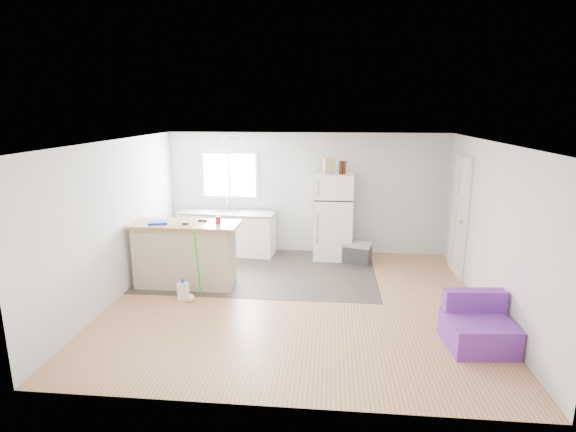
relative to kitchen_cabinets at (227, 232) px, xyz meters
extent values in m
cube|color=#94633E|center=(1.56, -2.20, -0.44)|extent=(5.50, 5.00, 0.01)
cube|color=white|center=(1.56, -2.20, 1.96)|extent=(5.50, 5.00, 0.01)
cube|color=silver|center=(1.56, 0.30, 0.76)|extent=(5.50, 0.01, 2.40)
cube|color=silver|center=(1.56, -4.70, 0.76)|extent=(5.50, 0.01, 2.40)
cube|color=silver|center=(-1.19, -2.20, 0.76)|extent=(0.01, 5.00, 2.40)
cube|color=silver|center=(4.31, -2.20, 0.76)|extent=(0.01, 5.00, 2.40)
cube|color=#372F29|center=(0.84, -0.95, -0.44)|extent=(4.05, 2.50, 0.00)
cube|color=white|center=(0.01, 0.29, 1.11)|extent=(1.18, 0.04, 0.98)
cube|color=white|center=(0.01, 0.27, 1.11)|extent=(1.05, 0.01, 0.85)
cube|color=white|center=(0.01, 0.27, 1.11)|extent=(0.03, 0.02, 0.85)
cube|color=white|center=(4.28, -0.65, 0.58)|extent=(0.05, 0.82, 2.03)
cube|color=white|center=(4.29, -0.65, 0.58)|extent=(0.03, 0.92, 2.10)
sphere|color=gold|center=(4.24, -0.97, 0.56)|extent=(0.07, 0.07, 0.07)
cylinder|color=white|center=(0.36, -1.00, 1.92)|extent=(0.30, 0.30, 0.07)
cube|color=white|center=(0.00, 0.00, -0.03)|extent=(1.91, 0.71, 0.82)
cube|color=slate|center=(0.00, 0.00, 0.40)|extent=(1.97, 0.75, 0.04)
cube|color=silver|center=(0.00, -0.03, 0.40)|extent=(0.54, 0.43, 0.06)
cube|color=tan|center=(-0.30, -1.73, 0.07)|extent=(1.58, 0.57, 1.02)
cube|color=#A87748|center=(-0.27, -1.73, 0.60)|extent=(1.73, 0.67, 0.05)
cube|color=white|center=(2.10, -0.06, 0.39)|extent=(0.74, 0.69, 1.66)
cube|color=black|center=(2.10, -0.41, 0.76)|extent=(0.73, 0.02, 0.02)
cube|color=silver|center=(1.81, -0.41, 0.97)|extent=(0.03, 0.02, 0.30)
cube|color=silver|center=(1.81, -0.41, 0.24)|extent=(0.03, 0.02, 0.58)
cube|color=#303033|center=(2.57, -0.35, -0.27)|extent=(0.58, 0.47, 0.33)
cube|color=#98979A|center=(2.57, -0.35, -0.07)|extent=(0.60, 0.50, 0.07)
cube|color=purple|center=(3.88, -3.32, -0.26)|extent=(0.83, 0.79, 0.36)
cube|color=purple|center=(3.88, -3.05, 0.06)|extent=(0.78, 0.25, 0.27)
cube|color=white|center=(-0.16, -2.32, -0.30)|extent=(0.17, 0.13, 0.28)
cylinder|color=#1946B4|center=(-0.16, -2.32, -0.13)|extent=(0.06, 0.06, 0.05)
cylinder|color=green|center=(0.07, -2.26, 0.15)|extent=(0.06, 0.30, 1.10)
sphere|color=beige|center=(-0.04, -2.37, -0.38)|extent=(0.13, 0.13, 0.13)
cylinder|color=#B80B1B|center=(0.27, -1.72, 0.68)|extent=(0.09, 0.09, 0.12)
cube|color=#1433BB|center=(-0.68, -1.81, 0.64)|extent=(0.35, 0.29, 0.04)
cube|color=black|center=(-0.02, -1.59, 0.64)|extent=(0.14, 0.06, 0.03)
cube|color=black|center=(-0.24, -1.82, 0.64)|extent=(0.10, 0.05, 0.03)
cube|color=tan|center=(2.00, -0.09, 1.37)|extent=(0.22, 0.17, 0.30)
cylinder|color=#351809|center=(2.22, -0.13, 1.34)|extent=(0.08, 0.08, 0.25)
cylinder|color=#351809|center=(2.29, -0.12, 1.34)|extent=(0.09, 0.09, 0.25)
camera|label=1|loc=(2.04, -8.52, 2.41)|focal=28.00mm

